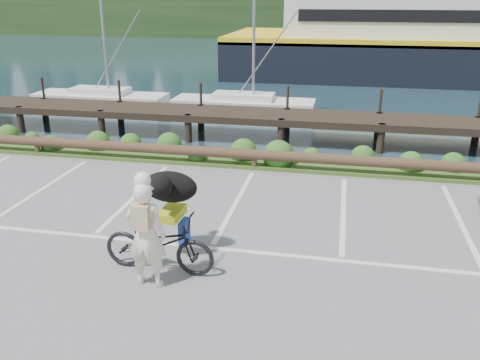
# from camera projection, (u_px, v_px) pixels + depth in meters

# --- Properties ---
(ground) EXTENTS (72.00, 72.00, 0.00)m
(ground) POSITION_uv_depth(u_px,v_px,m) (216.00, 239.00, 10.65)
(ground) COLOR slate
(harbor_backdrop) EXTENTS (170.00, 160.00, 30.00)m
(harbor_backdrop) POSITION_uv_depth(u_px,v_px,m) (335.00, 24.00, 82.73)
(harbor_backdrop) COLOR #162A36
(harbor_backdrop) RESTS_ON ground
(vegetation_strip) EXTENTS (34.00, 1.60, 0.10)m
(vegetation_strip) POSITION_uv_depth(u_px,v_px,m) (258.00, 160.00, 15.51)
(vegetation_strip) COLOR #3D5B21
(vegetation_strip) RESTS_ON ground
(log_rail) EXTENTS (32.00, 0.30, 0.60)m
(log_rail) POSITION_uv_depth(u_px,v_px,m) (254.00, 169.00, 14.88)
(log_rail) COLOR #443021
(log_rail) RESTS_ON ground
(bicycle) EXTENTS (2.14, 0.83, 1.11)m
(bicycle) POSITION_uv_depth(u_px,v_px,m) (159.00, 243.00, 9.28)
(bicycle) COLOR black
(bicycle) RESTS_ON ground
(cyclist) EXTENTS (0.73, 0.50, 1.95)m
(cyclist) POSITION_uv_depth(u_px,v_px,m) (146.00, 234.00, 8.69)
(cyclist) COLOR white
(cyclist) RESTS_ON ground
(dog) EXTENTS (0.56, 1.08, 0.61)m
(dog) POSITION_uv_depth(u_px,v_px,m) (170.00, 187.00, 9.60)
(dog) COLOR black
(dog) RESTS_ON bicycle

